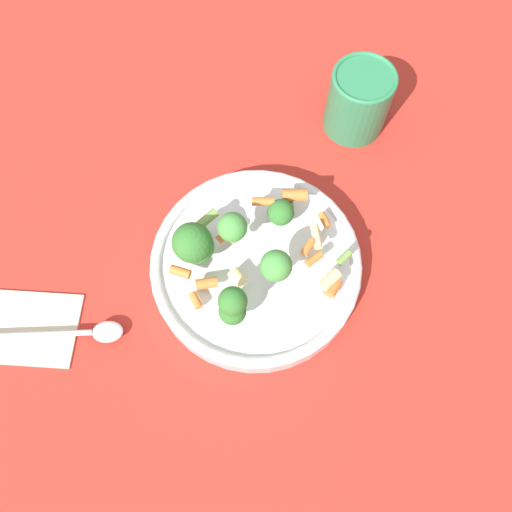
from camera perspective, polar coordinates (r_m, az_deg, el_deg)
ground_plane at (r=0.62m, az=0.00°, el=-1.70°), size 3.00×3.00×0.00m
bowl at (r=0.60m, az=0.00°, el=-1.04°), size 0.25×0.25×0.04m
pasta_salad at (r=0.55m, az=-2.90°, el=0.44°), size 0.16×0.20×0.07m
cup at (r=0.70m, az=11.65°, el=17.02°), size 0.08×0.08×0.09m
napkin at (r=0.66m, az=-25.41°, el=-7.35°), size 0.15×0.16×0.01m
spoon at (r=0.62m, az=-19.89°, el=-8.27°), size 0.10×0.16×0.01m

